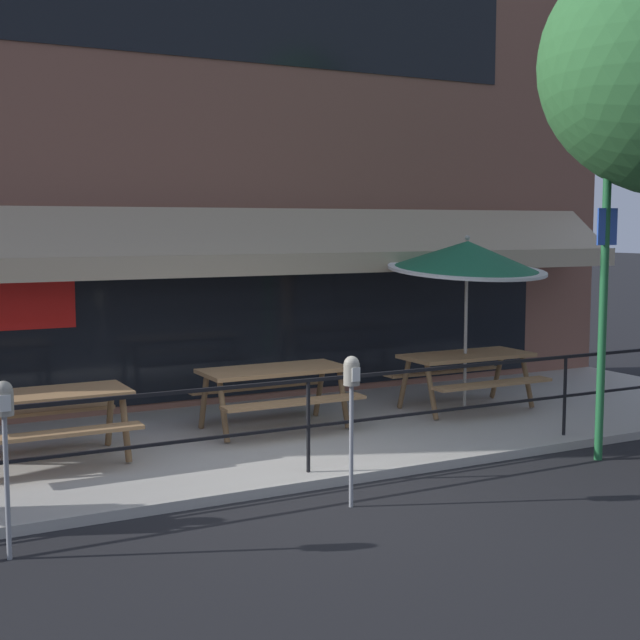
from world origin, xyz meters
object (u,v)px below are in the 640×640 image
at_px(street_sign_pole, 604,294).
at_px(parking_meter_far, 352,385).
at_px(picnic_table_left, 42,407).
at_px(parking_meter_near, 4,416).
at_px(picnic_table_right, 466,365).
at_px(patio_umbrella_right, 467,257).
at_px(picnic_table_centre, 274,381).

bearing_deg(street_sign_pole, parking_meter_far, -177.12).
height_order(picnic_table_left, parking_meter_near, parking_meter_near).
bearing_deg(picnic_table_right, parking_meter_far, -141.21).
bearing_deg(picnic_table_left, parking_meter_near, -106.55).
distance_m(picnic_table_left, picnic_table_right, 5.68).
xyz_separation_m(picnic_table_right, parking_meter_far, (-3.37, -2.70, 0.44)).
distance_m(patio_umbrella_right, parking_meter_near, 6.98).
relative_size(patio_umbrella_right, parking_meter_near, 1.68).
height_order(picnic_table_centre, parking_meter_far, parking_meter_far).
height_order(picnic_table_centre, picnic_table_right, same).
height_order(patio_umbrella_right, parking_meter_near, patio_umbrella_right).
bearing_deg(picnic_table_left, picnic_table_centre, 6.22).
bearing_deg(picnic_table_left, picnic_table_right, 1.91).
height_order(parking_meter_near, parking_meter_far, same).
bearing_deg(picnic_table_centre, parking_meter_near, -142.70).
distance_m(picnic_table_centre, patio_umbrella_right, 3.20).
relative_size(patio_umbrella_right, parking_meter_far, 1.68).
distance_m(picnic_table_right, parking_meter_near, 6.91).
relative_size(picnic_table_left, patio_umbrella_right, 0.76).
bearing_deg(picnic_table_left, patio_umbrella_right, 2.23).
bearing_deg(patio_umbrella_right, picnic_table_centre, 178.21).
bearing_deg(street_sign_pole, parking_meter_near, -179.59).
distance_m(parking_meter_far, street_sign_pole, 3.36).
height_order(picnic_table_left, picnic_table_centre, same).
bearing_deg(parking_meter_near, parking_meter_far, -2.27).
bearing_deg(picnic_table_right, parking_meter_near, -157.97).
height_order(picnic_table_right, parking_meter_near, parking_meter_near).
bearing_deg(parking_meter_near, street_sign_pole, 0.41).
xyz_separation_m(picnic_table_centre, parking_meter_far, (-0.53, -2.83, 0.44)).
distance_m(picnic_table_centre, picnic_table_right, 2.84).
bearing_deg(picnic_table_centre, picnic_table_left, -173.78).
height_order(parking_meter_near, street_sign_pole, street_sign_pole).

